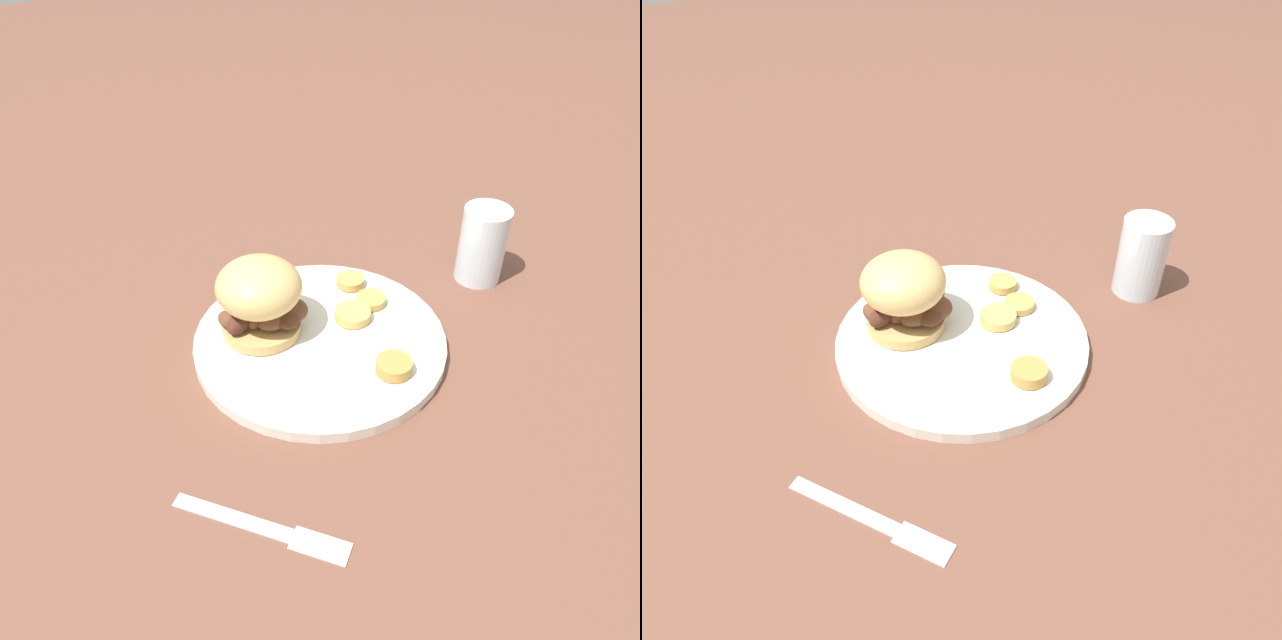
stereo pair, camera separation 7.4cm
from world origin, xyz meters
TOP-DOWN VIEW (x-y plane):
  - ground_plane at (0.00, 0.00)m, footprint 4.00×4.00m
  - dinner_plate at (0.00, 0.00)m, footprint 0.31×0.31m
  - sandwich at (0.05, 0.05)m, footprint 0.10×0.12m
  - potato_round_0 at (0.07, -0.09)m, footprint 0.04×0.04m
  - potato_round_1 at (0.01, -0.05)m, footprint 0.05×0.05m
  - potato_round_2 at (0.02, -0.09)m, footprint 0.04×0.04m
  - potato_round_3 at (-0.10, -0.04)m, footprint 0.04×0.04m
  - fork at (-0.18, 0.18)m, footprint 0.15×0.12m
  - drinking_glass at (-0.00, -0.27)m, footprint 0.06×0.06m

SIDE VIEW (x-z plane):
  - ground_plane at x=0.00m, z-range 0.00..0.00m
  - fork at x=-0.18m, z-range 0.00..0.00m
  - dinner_plate at x=0.00m, z-range 0.00..0.02m
  - potato_round_2 at x=0.02m, z-range 0.02..0.03m
  - potato_round_0 at x=0.07m, z-range 0.02..0.03m
  - potato_round_1 at x=0.01m, z-range 0.02..0.03m
  - potato_round_3 at x=-0.10m, z-range 0.02..0.03m
  - drinking_glass at x=0.00m, z-range 0.00..0.11m
  - sandwich at x=0.05m, z-range 0.02..0.12m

